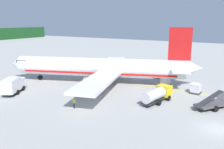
{
  "coord_description": "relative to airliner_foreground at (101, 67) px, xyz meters",
  "views": [
    {
      "loc": [
        -28.8,
        -1.92,
        13.08
      ],
      "look_at": [
        7.75,
        19.92,
        2.98
      ],
      "focal_mm": 36.33,
      "sensor_mm": 36.0,
      "label": 1
    }
  ],
  "objects": [
    {
      "name": "crew_marshaller",
      "position": [
        -14.47,
        -4.55,
        -2.35
      ],
      "size": [
        0.38,
        0.59,
        1.75
      ],
      "color": "#191E33",
      "rests_on": "ground"
    },
    {
      "name": "service_truck_catering",
      "position": [
        -2.5,
        -23.74,
        -2.23
      ],
      "size": [
        6.57,
        5.64,
        2.73
      ],
      "color": "silver",
      "rests_on": "ground"
    },
    {
      "name": "cargo_container_mid",
      "position": [
        2.71,
        -19.03,
        -2.44
      ],
      "size": [
        1.92,
        1.92,
        2.02
      ],
      "color": "#333338",
      "rests_on": "ground"
    },
    {
      "name": "apron_guide_line",
      "position": [
        2.72,
        -4.47,
        -3.39
      ],
      "size": [
        0.3,
        60.0,
        0.01
      ],
      "primitive_type": "cube",
      "color": "yellow",
      "rests_on": "ground"
    },
    {
      "name": "service_truck_fuel",
      "position": [
        -5.37,
        -14.52,
        -1.99
      ],
      "size": [
        6.93,
        3.29,
        2.4
      ],
      "color": "yellow",
      "rests_on": "ground"
    },
    {
      "name": "cargo_container_far",
      "position": [
        5.12,
        -12.61,
        -2.49
      ],
      "size": [
        2.2,
        2.2,
        1.91
      ],
      "color": "#333338",
      "rests_on": "ground"
    },
    {
      "name": "service_truck_baggage",
      "position": [
        -14.52,
        9.89,
        -1.78
      ],
      "size": [
        6.09,
        4.76,
        2.96
      ],
      "color": "white",
      "rests_on": "ground"
    },
    {
      "name": "crew_loader_left",
      "position": [
        12.9,
        -12.79,
        -2.35
      ],
      "size": [
        0.25,
        0.63,
        1.75
      ],
      "color": "#191E33",
      "rests_on": "ground"
    },
    {
      "name": "airliner_foreground",
      "position": [
        0.0,
        0.0,
        0.0
      ],
      "size": [
        33.64,
        40.07,
        11.9
      ],
      "color": "white",
      "rests_on": "ground"
    },
    {
      "name": "cargo_container_near",
      "position": [
        10.43,
        -9.15,
        -2.47
      ],
      "size": [
        2.49,
        2.49,
        1.95
      ],
      "color": "#333338",
      "rests_on": "ground"
    }
  ]
}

